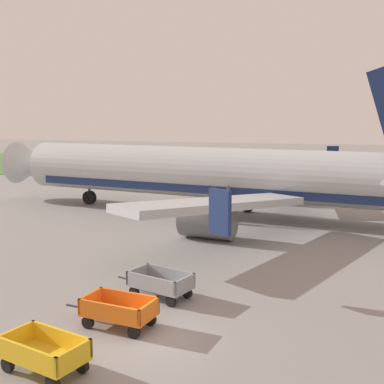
% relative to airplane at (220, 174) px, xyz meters
% --- Properties ---
extents(ground_plane, '(220.00, 220.00, 0.00)m').
position_rel_airplane_xyz_m(ground_plane, '(1.77, -20.66, -3.05)').
color(ground_plane, gray).
extents(grass_strip, '(220.00, 28.00, 0.06)m').
position_rel_airplane_xyz_m(grass_strip, '(1.77, 31.27, -3.02)').
color(grass_strip, '#477A38').
rests_on(grass_strip, ground).
extents(airplane, '(37.58, 30.32, 11.34)m').
position_rel_airplane_xyz_m(airplane, '(0.00, 0.00, 0.00)').
color(airplane, '#B2B7BC').
rests_on(airplane, ground).
extents(baggage_cart_nearest, '(3.61, 2.08, 1.07)m').
position_rel_airplane_xyz_m(baggage_cart_nearest, '(-0.34, -23.46, -2.45)').
color(baggage_cart_nearest, gold).
rests_on(baggage_cart_nearest, ground).
extents(baggage_cart_second_in_row, '(3.62, 1.81, 1.07)m').
position_rel_airplane_xyz_m(baggage_cart_second_in_row, '(0.53, -19.99, -2.45)').
color(baggage_cart_second_in_row, orange).
rests_on(baggage_cart_second_in_row, ground).
extents(baggage_cart_third_in_row, '(3.59, 2.15, 1.07)m').
position_rel_airplane_xyz_m(baggage_cart_third_in_row, '(1.04, -16.88, -2.45)').
color(baggage_cart_third_in_row, gray).
rests_on(baggage_cart_third_in_row, ground).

